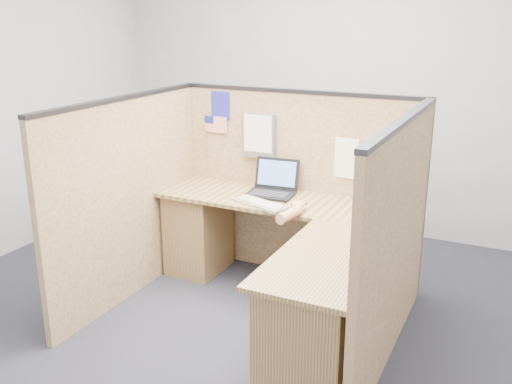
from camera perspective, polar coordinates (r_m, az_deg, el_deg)
The scene contains 13 objects.
floor at distance 4.11m, azimuth -1.45°, elevation -13.16°, with size 5.00×5.00×0.00m, color black.
wall_back at distance 5.67m, azimuth 9.08°, elevation 10.19°, with size 5.00×5.00×0.00m, color #A8ABAE.
cubicle_partitions at distance 4.14m, azimuth 1.18°, elevation -1.21°, with size 2.06×1.83×1.53m.
l_desk at distance 4.08m, azimuth 2.67°, elevation -7.13°, with size 1.95×1.75×0.73m.
laptop at distance 4.50m, azimuth 1.80°, elevation 0.66°, with size 0.38×0.37×0.26m.
keyboard at distance 4.22m, azimuth 0.41°, elevation -1.17°, with size 0.46×0.28×0.03m.
mouse at distance 4.12m, azimuth 4.28°, elevation -1.53°, with size 0.11×0.07×0.05m, color silver.
hand_forearm at distance 3.99m, azimuth 3.67°, elevation -1.93°, with size 0.11×0.40×0.08m.
blue_poster at distance 4.77m, azimuth -3.58°, elevation 8.61°, with size 0.17×0.00×0.23m, color #21229B.
american_flag at distance 4.82m, azimuth -4.30°, elevation 6.62°, with size 0.21×0.01×0.36m.
file_holder at distance 4.62m, azimuth 0.29°, elevation 5.66°, with size 0.28×0.05×0.36m.
paper_left at distance 4.42m, azimuth 8.68°, elevation 3.41°, with size 0.25×0.00×0.31m, color white.
paper_right at distance 4.36m, azimuth 12.03°, elevation 2.43°, with size 0.24×0.00×0.31m, color white.
Camera 1 is at (1.64, -3.14, 2.08)m, focal length 40.00 mm.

